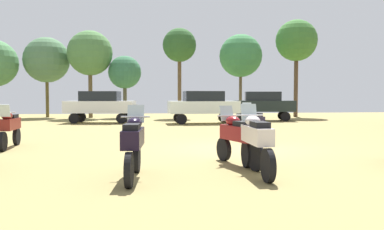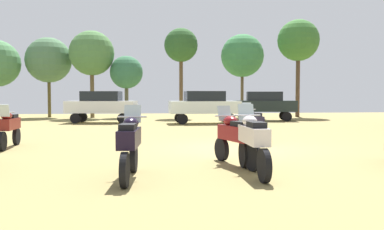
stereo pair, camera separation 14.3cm
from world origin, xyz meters
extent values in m
cube|color=olive|center=(0.00, 0.00, 0.01)|extent=(44.00, 52.00, 0.02)
cylinder|color=black|center=(-0.93, -2.42, 0.32)|extent=(0.29, 0.62, 0.61)
cylinder|color=black|center=(-0.48, -3.91, 0.32)|extent=(0.29, 0.62, 0.61)
cube|color=maroon|center=(-0.70, -3.16, 0.81)|extent=(0.72, 1.37, 0.36)
ellipsoid|color=maroon|center=(-0.79, -2.88, 1.09)|extent=(0.44, 0.55, 0.24)
cube|color=black|center=(-0.64, -3.38, 1.05)|extent=(0.45, 0.62, 0.12)
cube|color=silver|center=(-0.88, -2.56, 1.27)|extent=(0.39, 0.25, 0.39)
cylinder|color=#B7B7BC|center=(-0.85, -2.66, 1.21)|extent=(0.60, 0.21, 0.04)
cylinder|color=black|center=(-3.15, -3.72, 0.35)|extent=(0.17, 0.67, 0.66)
cylinder|color=black|center=(-3.25, -5.20, 0.35)|extent=(0.17, 0.67, 0.66)
cube|color=black|center=(-3.20, -4.46, 0.86)|extent=(0.45, 1.29, 0.36)
ellipsoid|color=black|center=(-3.18, -4.17, 1.14)|extent=(0.35, 0.50, 0.24)
cube|color=black|center=(-3.22, -4.68, 1.10)|extent=(0.34, 0.58, 0.12)
cube|color=silver|center=(-3.16, -3.86, 1.32)|extent=(0.37, 0.18, 0.39)
cylinder|color=#B7B7BC|center=(-3.16, -3.95, 1.26)|extent=(0.62, 0.08, 0.04)
cylinder|color=black|center=(-7.29, 0.05, 0.32)|extent=(0.15, 0.61, 0.61)
cylinder|color=black|center=(-7.37, 1.59, 0.32)|extent=(0.15, 0.61, 0.61)
cube|color=maroon|center=(-7.33, 0.82, 0.81)|extent=(0.43, 1.33, 0.36)
ellipsoid|color=maroon|center=(-7.31, 0.52, 1.09)|extent=(0.34, 0.50, 0.24)
cube|color=black|center=(-7.34, 1.05, 1.05)|extent=(0.33, 0.58, 0.12)
cube|color=silver|center=(-7.29, 0.20, 1.27)|extent=(0.37, 0.17, 0.39)
cylinder|color=#B7B7BC|center=(-7.30, 0.29, 1.21)|extent=(0.62, 0.07, 0.04)
cylinder|color=black|center=(-0.58, -3.45, 0.36)|extent=(0.12, 0.67, 0.67)
cylinder|color=black|center=(-0.58, -5.07, 0.36)|extent=(0.12, 0.67, 0.67)
cube|color=silver|center=(-0.58, -4.26, 0.87)|extent=(0.36, 1.38, 0.36)
ellipsoid|color=silver|center=(-0.58, -3.95, 1.15)|extent=(0.32, 0.48, 0.24)
cube|color=black|center=(-0.58, -4.50, 1.11)|extent=(0.30, 0.56, 0.12)
cube|color=silver|center=(-0.58, -3.61, 1.33)|extent=(0.36, 0.15, 0.39)
cylinder|color=#B7B7BC|center=(-0.58, -3.71, 1.27)|extent=(0.62, 0.04, 0.04)
cylinder|color=black|center=(0.84, 2.12, 0.33)|extent=(0.19, 0.62, 0.62)
cylinder|color=black|center=(1.01, 0.61, 0.33)|extent=(0.19, 0.62, 0.62)
cube|color=#241F31|center=(0.92, 1.36, 0.82)|extent=(0.50, 1.32, 0.36)
ellipsoid|color=#241F31|center=(0.89, 1.65, 1.10)|extent=(0.37, 0.51, 0.24)
cube|color=black|center=(0.95, 1.14, 1.06)|extent=(0.36, 0.59, 0.12)
cube|color=silver|center=(0.85, 1.97, 1.28)|extent=(0.37, 0.19, 0.39)
cylinder|color=#B7B7BC|center=(0.87, 1.88, 1.22)|extent=(0.62, 0.11, 0.04)
cylinder|color=black|center=(3.50, 13.46, 0.34)|extent=(0.67, 0.34, 0.64)
cylinder|color=black|center=(3.78, 14.88, 0.34)|extent=(0.67, 0.34, 0.64)
cylinder|color=black|center=(6.37, 12.90, 0.34)|extent=(0.67, 0.34, 0.64)
cylinder|color=black|center=(6.65, 14.31, 0.34)|extent=(0.67, 0.34, 0.64)
cube|color=black|center=(5.08, 13.89, 1.03)|extent=(4.57, 2.60, 0.75)
cube|color=black|center=(5.08, 13.89, 1.71)|extent=(2.63, 2.01, 0.61)
cylinder|color=black|center=(-0.84, 10.78, 0.34)|extent=(0.65, 0.25, 0.64)
cylinder|color=black|center=(-0.91, 12.22, 0.34)|extent=(0.65, 0.25, 0.64)
cylinder|color=black|center=(2.08, 10.92, 0.34)|extent=(0.65, 0.25, 0.64)
cylinder|color=black|center=(2.01, 12.36, 0.34)|extent=(0.65, 0.25, 0.64)
cube|color=white|center=(0.58, 11.57, 1.03)|extent=(4.38, 2.00, 0.75)
cube|color=black|center=(0.58, 11.57, 1.71)|extent=(2.44, 1.69, 0.61)
cylinder|color=black|center=(-7.36, 12.33, 0.34)|extent=(0.66, 0.29, 0.64)
cylinder|color=black|center=(-7.19, 13.76, 0.34)|extent=(0.66, 0.29, 0.64)
cylinder|color=black|center=(-4.46, 11.99, 0.34)|extent=(0.66, 0.29, 0.64)
cylinder|color=black|center=(-4.29, 13.42, 0.34)|extent=(0.66, 0.29, 0.64)
cube|color=silver|center=(-5.82, 12.87, 1.03)|extent=(4.48, 2.30, 0.75)
cube|color=black|center=(-5.82, 12.87, 1.71)|extent=(2.54, 1.85, 0.61)
cylinder|color=brown|center=(-7.27, 18.92, 2.15)|extent=(0.31, 0.31, 4.27)
sphere|color=#4A7A40|center=(-7.27, 18.92, 5.07)|extent=(3.49, 3.49, 3.49)
cylinder|color=#503C2A|center=(9.31, 18.57, 2.77)|extent=(0.33, 0.33, 5.49)
sphere|color=#3A7330|center=(9.31, 18.57, 6.27)|extent=(3.37, 3.37, 3.37)
cylinder|color=brown|center=(-0.30, 18.63, 2.59)|extent=(0.30, 0.30, 5.14)
sphere|color=#2D5827|center=(-0.30, 18.63, 5.76)|extent=(2.66, 2.66, 2.66)
cylinder|color=brown|center=(-10.81, 20.01, 1.90)|extent=(0.25, 0.25, 3.77)
sphere|color=#4B744C|center=(-10.81, 20.01, 4.60)|extent=(3.60, 3.60, 3.60)
cylinder|color=brown|center=(4.70, 18.77, 2.12)|extent=(0.24, 0.24, 4.19)
sphere|color=#3A7E46|center=(4.70, 18.77, 4.99)|extent=(3.46, 3.46, 3.46)
cylinder|color=#4C4A36|center=(-4.61, 19.01, 1.52)|extent=(0.30, 0.30, 3.00)
sphere|color=#356D47|center=(-4.61, 19.01, 3.61)|extent=(2.59, 2.59, 2.59)
camera|label=1|loc=(-2.93, -12.39, 1.70)|focal=36.55mm
camera|label=2|loc=(-2.79, -12.41, 1.70)|focal=36.55mm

